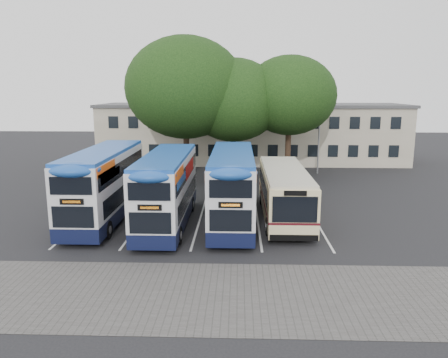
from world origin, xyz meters
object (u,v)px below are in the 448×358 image
(tree_left, at_px, (185,88))
(bus_dd_right, at_px, (232,184))
(bus_single, at_px, (284,190))
(tree_right, at_px, (289,95))
(lamp_post, at_px, (320,119))
(tree_mid, at_px, (233,100))
(bus_dd_mid, at_px, (167,186))
(bus_dd_left, at_px, (104,182))

(tree_left, distance_m, bus_dd_right, 14.95)
(bus_single, bearing_deg, tree_right, 82.82)
(lamp_post, xyz_separation_m, bus_single, (-4.62, -14.40, -3.36))
(lamp_post, distance_m, tree_right, 4.10)
(lamp_post, xyz_separation_m, bus_dd_right, (-7.79, -15.62, -2.76))
(tree_left, bearing_deg, tree_mid, 6.00)
(tree_left, relative_size, bus_dd_mid, 1.23)
(tree_mid, relative_size, bus_single, 1.02)
(lamp_post, xyz_separation_m, bus_dd_mid, (-11.53, -16.14, -2.80))
(tree_right, distance_m, bus_dd_mid, 17.42)
(tree_left, distance_m, bus_dd_left, 14.45)
(lamp_post, height_order, tree_mid, tree_mid)
(bus_dd_right, relative_size, bus_single, 0.99)
(tree_left, bearing_deg, bus_dd_right, -72.18)
(bus_single, bearing_deg, bus_dd_left, -175.12)
(bus_dd_mid, bearing_deg, lamp_post, 54.45)
(tree_right, height_order, bus_dd_left, tree_right)
(tree_left, relative_size, tree_mid, 1.17)
(tree_left, xyz_separation_m, bus_dd_mid, (0.50, -13.73, -5.60))
(lamp_post, relative_size, bus_dd_right, 0.89)
(tree_right, bearing_deg, bus_single, -97.18)
(tree_mid, distance_m, bus_dd_left, 15.97)
(lamp_post, relative_size, tree_right, 0.85)
(tree_mid, relative_size, bus_dd_right, 1.03)
(tree_left, xyz_separation_m, bus_single, (7.42, -11.99, -6.15))
(bus_dd_right, bearing_deg, bus_dd_left, 177.71)
(tree_left, distance_m, tree_right, 9.05)
(lamp_post, height_order, bus_dd_right, lamp_post)
(bus_dd_left, bearing_deg, lamp_post, 44.78)
(tree_mid, xyz_separation_m, tree_right, (4.87, 0.21, 0.40))
(lamp_post, bearing_deg, bus_dd_right, -116.49)
(bus_dd_left, distance_m, bus_dd_mid, 3.99)
(tree_right, distance_m, bus_dd_right, 15.46)
(bus_single, bearing_deg, bus_dd_right, -158.78)
(tree_mid, height_order, bus_dd_right, tree_mid)
(lamp_post, height_order, tree_right, tree_right)
(lamp_post, relative_size, bus_dd_mid, 0.91)
(bus_dd_mid, relative_size, bus_dd_right, 0.98)
(lamp_post, height_order, bus_dd_left, lamp_post)
(lamp_post, height_order, tree_left, tree_left)
(lamp_post, relative_size, tree_left, 0.74)
(bus_dd_left, bearing_deg, bus_dd_mid, -11.81)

